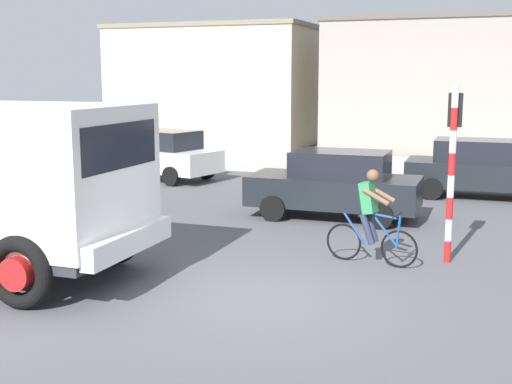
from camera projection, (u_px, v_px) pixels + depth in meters
ground_plane at (253, 300)px, 10.26m from camera, size 120.00×120.00×0.00m
sidewalk_far at (403, 167)px, 24.30m from camera, size 80.00×5.00×0.16m
cyclist at (371, 217)px, 12.09m from camera, size 1.71×0.55×1.72m
traffic_light_pole at (453, 149)px, 12.04m from camera, size 0.24×0.43×3.20m
car_red_near at (335, 184)px, 16.00m from camera, size 4.03×1.94×1.60m
car_white_mid at (161, 154)px, 21.92m from camera, size 4.30×2.65×1.60m
car_far_side at (479, 168)px, 18.72m from camera, size 4.05×1.98×1.60m
building_corner_left at (221, 85)px, 33.78m from camera, size 9.66×6.91×5.70m
building_mid_block at (471, 87)px, 28.69m from camera, size 11.86×6.44×5.70m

